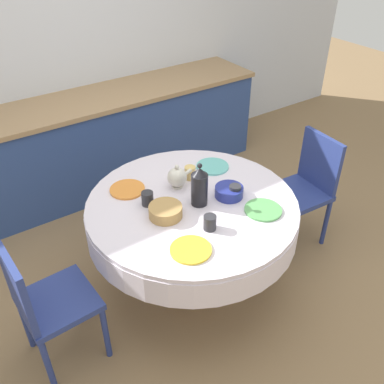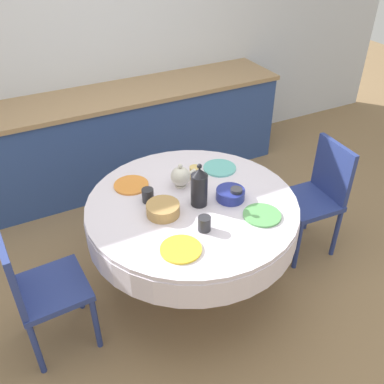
{
  "view_description": "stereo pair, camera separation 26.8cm",
  "coord_description": "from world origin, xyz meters",
  "px_view_note": "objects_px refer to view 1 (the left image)",
  "views": [
    {
      "loc": [
        -1.24,
        -1.81,
        2.34
      ],
      "look_at": [
        0.0,
        0.0,
        0.8
      ],
      "focal_mm": 40.0,
      "sensor_mm": 36.0,
      "label": 1
    },
    {
      "loc": [
        -1.01,
        -1.95,
        2.34
      ],
      "look_at": [
        0.0,
        0.0,
        0.8
      ],
      "focal_mm": 40.0,
      "sensor_mm": 36.0,
      "label": 2
    }
  ],
  "objects_px": {
    "chair_left": "(306,185)",
    "coffee_carafe": "(199,186)",
    "chair_right": "(44,301)",
    "teapot": "(177,177)"
  },
  "relations": [
    {
      "from": "chair_left",
      "to": "coffee_carafe",
      "type": "xyz_separation_m",
      "value": [
        -0.99,
        0.03,
        0.35
      ]
    },
    {
      "from": "chair_left",
      "to": "chair_right",
      "type": "height_order",
      "value": "same"
    },
    {
      "from": "chair_left",
      "to": "teapot",
      "type": "height_order",
      "value": "same"
    },
    {
      "from": "coffee_carafe",
      "to": "teapot",
      "type": "relative_size",
      "value": 1.63
    },
    {
      "from": "chair_left",
      "to": "teapot",
      "type": "xyz_separation_m",
      "value": [
        -1.0,
        0.26,
        0.29
      ]
    },
    {
      "from": "chair_left",
      "to": "chair_right",
      "type": "distance_m",
      "value": 2.04
    },
    {
      "from": "chair_right",
      "to": "coffee_carafe",
      "type": "height_order",
      "value": "coffee_carafe"
    },
    {
      "from": "chair_left",
      "to": "coffee_carafe",
      "type": "bearing_deg",
      "value": 91.88
    },
    {
      "from": "chair_right",
      "to": "coffee_carafe",
      "type": "relative_size",
      "value": 3.04
    },
    {
      "from": "chair_left",
      "to": "coffee_carafe",
      "type": "distance_m",
      "value": 1.05
    }
  ]
}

